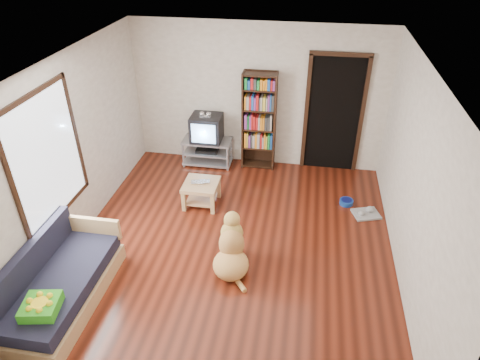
% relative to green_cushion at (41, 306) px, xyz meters
% --- Properties ---
extents(ground, '(5.00, 5.00, 0.00)m').
position_rel_green_cushion_xyz_m(ground, '(1.75, 1.90, -0.48)').
color(ground, '#601F10').
rests_on(ground, ground).
extents(ceiling, '(5.00, 5.00, 0.00)m').
position_rel_green_cushion_xyz_m(ceiling, '(1.75, 1.90, 2.12)').
color(ceiling, white).
rests_on(ceiling, ground).
extents(wall_back, '(4.50, 0.00, 4.50)m').
position_rel_green_cushion_xyz_m(wall_back, '(1.75, 4.40, 0.82)').
color(wall_back, silver).
rests_on(wall_back, ground).
extents(wall_front, '(4.50, 0.00, 4.50)m').
position_rel_green_cushion_xyz_m(wall_front, '(1.75, -0.60, 0.82)').
color(wall_front, silver).
rests_on(wall_front, ground).
extents(wall_left, '(0.00, 5.00, 5.00)m').
position_rel_green_cushion_xyz_m(wall_left, '(-0.50, 1.90, 0.82)').
color(wall_left, silver).
rests_on(wall_left, ground).
extents(wall_right, '(0.00, 5.00, 5.00)m').
position_rel_green_cushion_xyz_m(wall_right, '(4.00, 1.90, 0.82)').
color(wall_right, silver).
rests_on(wall_right, ground).
extents(green_cushion, '(0.43, 0.43, 0.12)m').
position_rel_green_cushion_xyz_m(green_cushion, '(0.00, 0.00, 0.00)').
color(green_cushion, green).
rests_on(green_cushion, sofa).
extents(laptop, '(0.34, 0.26, 0.02)m').
position_rel_green_cushion_xyz_m(laptop, '(1.06, 2.79, -0.07)').
color(laptop, silver).
rests_on(laptop, coffee_table).
extents(dog_bowl, '(0.22, 0.22, 0.08)m').
position_rel_green_cushion_xyz_m(dog_bowl, '(3.40, 3.20, -0.44)').
color(dog_bowl, navy).
rests_on(dog_bowl, ground).
extents(grey_rag, '(0.48, 0.43, 0.03)m').
position_rel_green_cushion_xyz_m(grey_rag, '(3.70, 2.95, -0.47)').
color(grey_rag, '#A0A0A0').
rests_on(grey_rag, ground).
extents(window, '(0.03, 1.46, 1.70)m').
position_rel_green_cushion_xyz_m(window, '(-0.48, 1.40, 1.02)').
color(window, white).
rests_on(window, wall_left).
extents(doorway, '(1.03, 0.05, 2.19)m').
position_rel_green_cushion_xyz_m(doorway, '(3.10, 4.38, 0.64)').
color(doorway, black).
rests_on(doorway, wall_back).
extents(tv_stand, '(0.90, 0.45, 0.50)m').
position_rel_green_cushion_xyz_m(tv_stand, '(0.85, 4.15, -0.21)').
color(tv_stand, '#99999E').
rests_on(tv_stand, ground).
extents(crt_tv, '(0.55, 0.52, 0.58)m').
position_rel_green_cushion_xyz_m(crt_tv, '(0.85, 4.17, 0.26)').
color(crt_tv, black).
rests_on(crt_tv, tv_stand).
extents(bookshelf, '(0.60, 0.30, 1.80)m').
position_rel_green_cushion_xyz_m(bookshelf, '(1.80, 4.24, 0.52)').
color(bookshelf, black).
rests_on(bookshelf, ground).
extents(sofa, '(0.80, 1.80, 0.80)m').
position_rel_green_cushion_xyz_m(sofa, '(-0.12, 0.52, -0.22)').
color(sofa, tan).
rests_on(sofa, ground).
extents(coffee_table, '(0.55, 0.55, 0.40)m').
position_rel_green_cushion_xyz_m(coffee_table, '(1.06, 2.82, -0.20)').
color(coffee_table, tan).
rests_on(coffee_table, ground).
extents(dog, '(0.54, 0.90, 0.76)m').
position_rel_green_cushion_xyz_m(dog, '(1.81, 1.46, -0.20)').
color(dog, tan).
rests_on(dog, ground).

